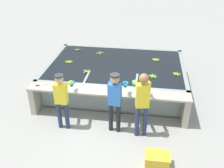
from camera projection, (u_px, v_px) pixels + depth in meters
ground_plane at (106, 122)px, 7.17m from camera, size 80.00×80.00×0.00m
wash_tank at (116, 76)px, 8.66m from camera, size 4.39×3.03×0.86m
work_ledge at (107, 99)px, 7.07m from camera, size 4.39×0.45×0.86m
worker_0 at (62, 97)px, 6.55m from camera, size 0.40×0.71×1.56m
worker_1 at (115, 97)px, 6.41m from camera, size 0.47×0.74×1.64m
worker_2 at (142, 99)px, 6.23m from camera, size 0.48×0.74×1.74m
banana_bunch_floating_0 at (78, 50)px, 9.50m from camera, size 0.28×0.28×0.08m
banana_bunch_floating_1 at (153, 76)px, 7.67m from camera, size 0.28×0.28×0.08m
banana_bunch_floating_2 at (177, 74)px, 7.79m from camera, size 0.28×0.28×0.08m
banana_bunch_floating_3 at (156, 60)px, 8.72m from camera, size 0.28×0.28×0.08m
banana_bunch_floating_4 at (86, 71)px, 7.94m from camera, size 0.26×0.26×0.08m
banana_bunch_floating_5 at (69, 62)px, 8.57m from camera, size 0.28×0.28×0.08m
banana_bunch_floating_6 at (100, 53)px, 9.23m from camera, size 0.27×0.27×0.08m
knife_0 at (40, 85)px, 7.21m from camera, size 0.33×0.18×0.02m
crate at (157, 160)px, 5.71m from camera, size 0.55×0.39×0.32m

